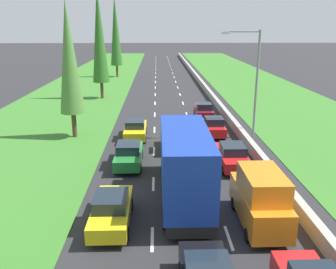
% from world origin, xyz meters
% --- Properties ---
extents(ground_plane, '(300.00, 300.00, 0.00)m').
position_xyz_m(ground_plane, '(0.00, 60.00, 0.00)').
color(ground_plane, '#28282B').
rests_on(ground_plane, ground).
extents(grass_verge_left, '(14.00, 140.00, 0.04)m').
position_xyz_m(grass_verge_left, '(-12.65, 60.00, 0.02)').
color(grass_verge_left, '#387528').
rests_on(grass_verge_left, ground).
extents(grass_verge_right, '(14.00, 140.00, 0.04)m').
position_xyz_m(grass_verge_right, '(14.35, 60.00, 0.02)').
color(grass_verge_right, '#387528').
rests_on(grass_verge_right, ground).
extents(median_barrier, '(0.44, 120.00, 0.85)m').
position_xyz_m(median_barrier, '(5.70, 60.00, 0.42)').
color(median_barrier, '#9E9B93').
rests_on(median_barrier, ground).
extents(lane_markings, '(3.64, 116.00, 0.01)m').
position_xyz_m(lane_markings, '(0.00, 60.00, 0.01)').
color(lane_markings, white).
rests_on(lane_markings, ground).
extents(yellow_sedan_left_lane, '(1.82, 4.50, 1.64)m').
position_xyz_m(yellow_sedan_left_lane, '(-3.71, 16.30, 0.81)').
color(yellow_sedan_left_lane, yellow).
rests_on(yellow_sedan_left_lane, ground).
extents(green_sedan_left_lane_third, '(1.82, 4.50, 1.64)m').
position_xyz_m(green_sedan_left_lane_third, '(-3.46, 24.13, 0.81)').
color(green_sedan_left_lane_third, '#237A33').
rests_on(green_sedan_left_lane_third, ground).
extents(orange_van_right_lane, '(1.96, 4.90, 2.82)m').
position_xyz_m(orange_van_right_lane, '(3.41, 16.11, 1.40)').
color(orange_van_right_lane, orange).
rests_on(orange_van_right_lane, ground).
extents(red_sedan_right_lane, '(1.82, 4.50, 1.64)m').
position_xyz_m(red_sedan_right_lane, '(3.61, 23.65, 0.81)').
color(red_sedan_right_lane, red).
rests_on(red_sedan_right_lane, ground).
extents(red_hatchback_right_lane_fourth, '(1.74, 3.90, 1.72)m').
position_xyz_m(red_hatchback_right_lane_fourth, '(3.43, 30.93, 0.84)').
color(red_hatchback_right_lane_fourth, red).
rests_on(red_hatchback_right_lane_fourth, ground).
extents(yellow_sedan_left_lane_fourth, '(1.82, 4.50, 1.64)m').
position_xyz_m(yellow_sedan_left_lane_fourth, '(-3.35, 30.43, 0.81)').
color(yellow_sedan_left_lane_fourth, yellow).
rests_on(yellow_sedan_left_lane_fourth, ground).
extents(maroon_hatchback_right_lane, '(1.74, 3.90, 1.72)m').
position_xyz_m(maroon_hatchback_right_lane, '(3.31, 36.94, 0.84)').
color(maroon_hatchback_right_lane, maroon).
rests_on(maroon_hatchback_right_lane, ground).
extents(blue_box_truck_centre_lane, '(2.46, 9.40, 4.18)m').
position_xyz_m(blue_box_truck_centre_lane, '(-0.05, 18.96, 2.18)').
color(blue_box_truck_centre_lane, black).
rests_on(blue_box_truck_centre_lane, ground).
extents(teal_hatchback_centre_lane, '(1.74, 3.90, 1.72)m').
position_xyz_m(teal_hatchback_centre_lane, '(-0.15, 27.44, 0.84)').
color(teal_hatchback_centre_lane, teal).
rests_on(teal_hatchback_centre_lane, ground).
extents(poplar_tree_second, '(2.09, 2.09, 11.40)m').
position_xyz_m(poplar_tree_second, '(-8.65, 30.96, 6.75)').
color(poplar_tree_second, '#4C3823').
rests_on(poplar_tree_second, ground).
extents(poplar_tree_third, '(2.15, 2.15, 14.10)m').
position_xyz_m(poplar_tree_third, '(-8.78, 48.45, 8.10)').
color(poplar_tree_third, '#4C3823').
rests_on(poplar_tree_third, ground).
extents(poplar_tree_fourth, '(2.17, 2.17, 14.60)m').
position_xyz_m(poplar_tree_fourth, '(-8.99, 69.57, 8.36)').
color(poplar_tree_fourth, '#4C3823').
rests_on(poplar_tree_fourth, ground).
extents(street_light_mast, '(3.20, 0.28, 9.00)m').
position_xyz_m(street_light_mast, '(6.48, 30.45, 5.23)').
color(street_light_mast, gray).
rests_on(street_light_mast, ground).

